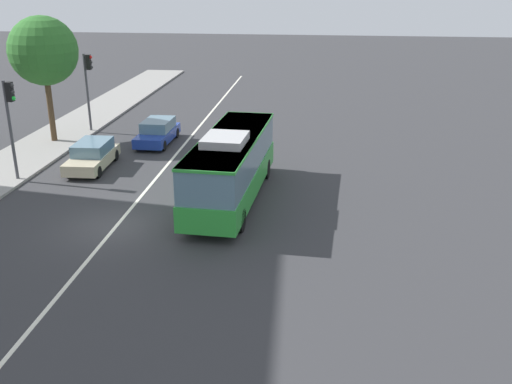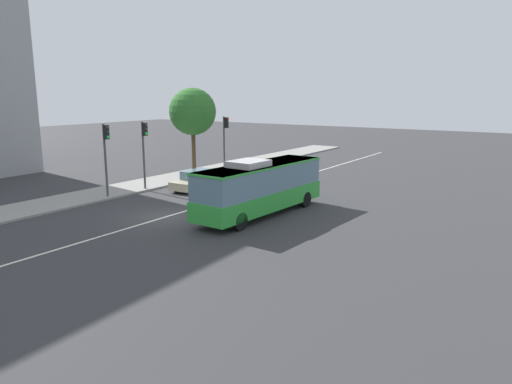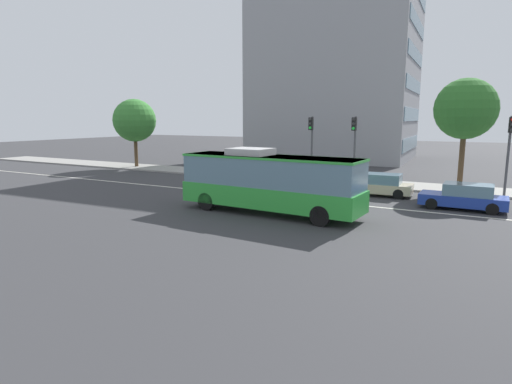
{
  "view_description": "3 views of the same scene",
  "coord_description": "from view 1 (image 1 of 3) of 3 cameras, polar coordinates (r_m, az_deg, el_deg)",
  "views": [
    {
      "loc": [
        -21.96,
        -8.58,
        10.2
      ],
      "look_at": [
        0.99,
        -5.88,
        1.42
      ],
      "focal_mm": 41.02,
      "sensor_mm": 36.0,
      "label": 1
    },
    {
      "loc": [
        -19.85,
        -19.65,
        7.22
      ],
      "look_at": [
        2.93,
        -4.48,
        1.52
      ],
      "focal_mm": 33.17,
      "sensor_mm": 36.0,
      "label": 2
    },
    {
      "loc": [
        13.53,
        -24.34,
        5.03
      ],
      "look_at": [
        2.78,
        -4.55,
        1.13
      ],
      "focal_mm": 29.8,
      "sensor_mm": 36.0,
      "label": 3
    }
  ],
  "objects": [
    {
      "name": "lane_centre_line",
      "position": [
        25.68,
        -13.42,
        -3.19
      ],
      "size": [
        76.0,
        0.16,
        0.01
      ],
      "primitive_type": "cube",
      "color": "silver",
      "rests_on": "ground_plane"
    },
    {
      "name": "traffic_light_mid_block",
      "position": [
        40.36,
        -16.04,
        10.54
      ],
      "size": [
        0.34,
        0.62,
        5.2
      ],
      "rotation": [
        0.0,
        0.0,
        -1.49
      ],
      "color": "#47474C",
      "rests_on": "ground_plane"
    },
    {
      "name": "traffic_light_near_corner",
      "position": [
        31.65,
        -22.81,
        7.07
      ],
      "size": [
        0.35,
        0.62,
        5.2
      ],
      "rotation": [
        0.0,
        0.0,
        -1.67
      ],
      "color": "#47474C",
      "rests_on": "ground_plane"
    },
    {
      "name": "sedan_blue",
      "position": [
        37.33,
        -9.57,
        5.8
      ],
      "size": [
        4.53,
        1.88,
        1.46
      ],
      "rotation": [
        0.0,
        0.0,
        3.13
      ],
      "color": "#1E3899",
      "rests_on": "ground_plane"
    },
    {
      "name": "sedan_beige",
      "position": [
        33.27,
        -15.67,
        3.46
      ],
      "size": [
        4.57,
        1.98,
        1.46
      ],
      "rotation": [
        0.0,
        0.0,
        3.18
      ],
      "color": "#C6B793",
      "rests_on": "ground_plane"
    },
    {
      "name": "transit_bus",
      "position": [
        27.14,
        -2.44,
        2.77
      ],
      "size": [
        10.13,
        3.06,
        3.46
      ],
      "rotation": [
        0.0,
        0.0,
        -0.06
      ],
      "color": "green",
      "rests_on": "ground_plane"
    },
    {
      "name": "ground_plane",
      "position": [
        25.69,
        -13.42,
        -3.2
      ],
      "size": [
        160.0,
        160.0,
        0.0
      ],
      "primitive_type": "plane",
      "color": "#333335"
    },
    {
      "name": "street_tree_kerbside_left",
      "position": [
        38.23,
        -20.03,
        12.78
      ],
      "size": [
        4.13,
        4.13,
        7.76
      ],
      "color": "#4C3823",
      "rests_on": "ground_plane"
    }
  ]
}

